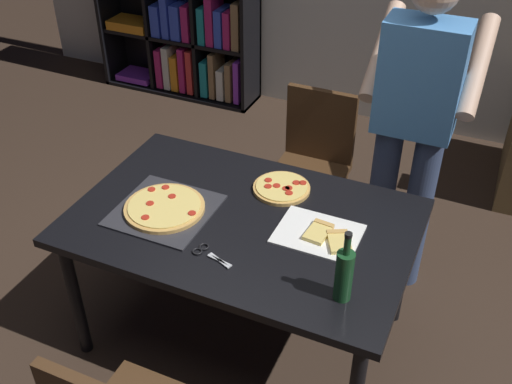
# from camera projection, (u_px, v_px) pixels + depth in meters

# --- Properties ---
(ground_plane) EXTENTS (12.00, 12.00, 0.00)m
(ground_plane) POSITION_uv_depth(u_px,v_px,m) (244.00, 332.00, 3.16)
(ground_plane) COLOR #38281E
(dining_table) EXTENTS (1.53, 1.00, 0.75)m
(dining_table) POSITION_uv_depth(u_px,v_px,m) (243.00, 231.00, 2.76)
(dining_table) COLOR black
(dining_table) RESTS_ON ground_plane
(chair_far_side) EXTENTS (0.42, 0.42, 0.90)m
(chair_far_side) POSITION_uv_depth(u_px,v_px,m) (313.00, 157.00, 3.59)
(chair_far_side) COLOR #472D19
(chair_far_side) RESTS_ON ground_plane
(person_serving_pizza) EXTENTS (0.55, 0.54, 1.75)m
(person_serving_pizza) POSITION_uv_depth(u_px,v_px,m) (414.00, 120.00, 2.96)
(person_serving_pizza) COLOR #38476B
(person_serving_pizza) RESTS_ON ground_plane
(pepperoni_pizza_on_tray) EXTENTS (0.43, 0.43, 0.04)m
(pepperoni_pizza_on_tray) POSITION_uv_depth(u_px,v_px,m) (165.00, 208.00, 2.76)
(pepperoni_pizza_on_tray) COLOR #2D2D33
(pepperoni_pizza_on_tray) RESTS_ON dining_table
(pizza_slices_on_towel) EXTENTS (0.36, 0.28, 0.03)m
(pizza_slices_on_towel) POSITION_uv_depth(u_px,v_px,m) (322.00, 235.00, 2.61)
(pizza_slices_on_towel) COLOR white
(pizza_slices_on_towel) RESTS_ON dining_table
(wine_bottle) EXTENTS (0.07, 0.07, 0.32)m
(wine_bottle) POSITION_uv_depth(u_px,v_px,m) (344.00, 274.00, 2.25)
(wine_bottle) COLOR #194723
(wine_bottle) RESTS_ON dining_table
(kitchen_scissors) EXTENTS (0.20, 0.11, 0.01)m
(kitchen_scissors) POSITION_uv_depth(u_px,v_px,m) (207.00, 253.00, 2.52)
(kitchen_scissors) COLOR silver
(kitchen_scissors) RESTS_ON dining_table
(second_pizza_plain) EXTENTS (0.27, 0.27, 0.03)m
(second_pizza_plain) POSITION_uv_depth(u_px,v_px,m) (282.00, 188.00, 2.90)
(second_pizza_plain) COLOR tan
(second_pizza_plain) RESTS_ON dining_table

